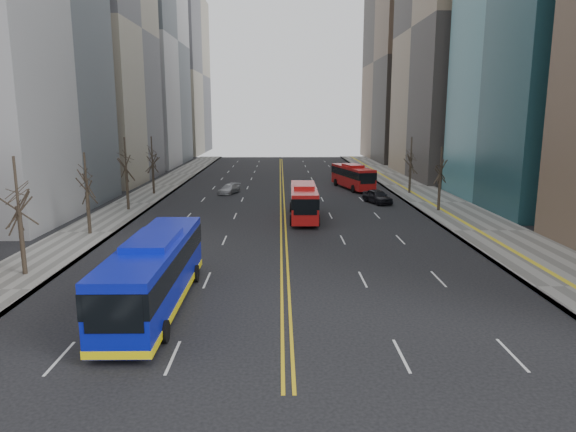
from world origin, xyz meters
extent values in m
cube|color=#65635E|center=(17.50, 45.00, 0.07)|extent=(7.00, 130.00, 0.15)
cube|color=#65635E|center=(-16.50, 45.00, 0.07)|extent=(5.00, 130.00, 0.15)
cube|color=gold|center=(-0.20, 55.00, 0.01)|extent=(0.15, 100.00, 0.01)
cube|color=gold|center=(0.20, 55.00, 0.01)|extent=(0.15, 100.00, 0.01)
cube|color=gray|center=(-31.00, 66.00, 22.00)|extent=(22.00, 22.00, 44.00)
cube|color=#9A9A9D|center=(-30.00, 93.00, 24.00)|extent=(20.00, 26.00, 48.00)
cube|color=gray|center=(30.00, 71.00, 23.00)|extent=(20.00, 26.00, 46.00)
cube|color=gray|center=(-29.00, 125.00, 20.00)|extent=(18.00, 30.00, 40.00)
cube|color=brown|center=(29.00, 103.00, 21.00)|extent=(18.00, 30.00, 42.00)
cylinder|color=black|center=(-16.00, 19.00, 1.95)|extent=(0.28, 0.28, 3.90)
cylinder|color=black|center=(-16.00, 30.00, 1.80)|extent=(0.28, 0.28, 3.60)
cylinder|color=black|center=(-16.00, 41.00, 2.00)|extent=(0.28, 0.28, 4.00)
cylinder|color=black|center=(-16.00, 52.00, 1.90)|extent=(0.28, 0.28, 3.80)
cylinder|color=black|center=(16.00, 40.00, 1.75)|extent=(0.28, 0.28, 3.50)
cylinder|color=black|center=(16.00, 52.00, 1.88)|extent=(0.28, 0.28, 3.75)
cube|color=#0B17AE|center=(-6.68, 13.57, 1.91)|extent=(2.73, 13.00, 3.11)
cube|color=black|center=(-6.68, 13.57, 2.50)|extent=(2.79, 13.02, 1.11)
cube|color=#0B17AE|center=(-6.68, 13.57, 3.56)|extent=(2.17, 4.55, 0.40)
cube|color=yellow|center=(-6.68, 13.57, 0.55)|extent=(2.79, 13.02, 0.35)
cylinder|color=black|center=(-8.04, 9.42, 0.50)|extent=(0.30, 1.00, 1.00)
cylinder|color=black|center=(-5.33, 9.41, 0.50)|extent=(0.30, 1.00, 1.00)
cylinder|color=black|center=(-8.02, 17.73, 0.50)|extent=(0.30, 1.00, 1.00)
cylinder|color=black|center=(-5.32, 17.73, 0.50)|extent=(0.30, 1.00, 1.00)
cube|color=red|center=(1.99, 36.68, 1.69)|extent=(2.57, 10.45, 2.68)
cube|color=black|center=(1.99, 36.68, 2.23)|extent=(2.63, 10.47, 0.97)
cube|color=red|center=(1.99, 36.68, 3.13)|extent=(1.96, 3.68, 0.40)
cylinder|color=black|center=(0.74, 33.38, 0.50)|extent=(0.32, 1.01, 1.00)
cylinder|color=black|center=(3.10, 33.33, 0.50)|extent=(0.32, 1.01, 1.00)
cylinder|color=black|center=(0.87, 40.04, 0.50)|extent=(0.32, 1.01, 1.00)
cylinder|color=black|center=(3.24, 39.99, 0.50)|extent=(0.32, 1.01, 1.00)
cube|color=red|center=(9.46, 56.63, 1.67)|extent=(4.68, 10.57, 2.65)
cube|color=black|center=(9.46, 56.63, 2.21)|extent=(4.75, 10.61, 0.96)
cube|color=red|center=(9.46, 56.63, 3.10)|extent=(2.67, 3.95, 0.40)
cylinder|color=black|center=(9.09, 53.14, 0.50)|extent=(0.53, 1.04, 1.00)
cylinder|color=black|center=(11.37, 53.69, 0.50)|extent=(0.53, 1.04, 1.00)
cylinder|color=black|center=(7.55, 59.56, 0.50)|extent=(0.53, 1.04, 1.00)
cylinder|color=black|center=(9.83, 60.11, 0.50)|extent=(0.53, 1.04, 1.00)
imported|color=silver|center=(-7.32, 12.39, 0.65)|extent=(2.84, 4.18, 1.31)
imported|color=black|center=(10.68, 45.17, 0.78)|extent=(3.18, 4.91, 1.55)
imported|color=#A4A4AA|center=(-6.69, 52.66, 0.59)|extent=(2.93, 4.40, 1.18)
imported|color=black|center=(12.28, 71.87, 0.56)|extent=(3.02, 4.42, 1.12)
camera|label=1|loc=(-0.30, -11.55, 9.74)|focal=32.00mm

